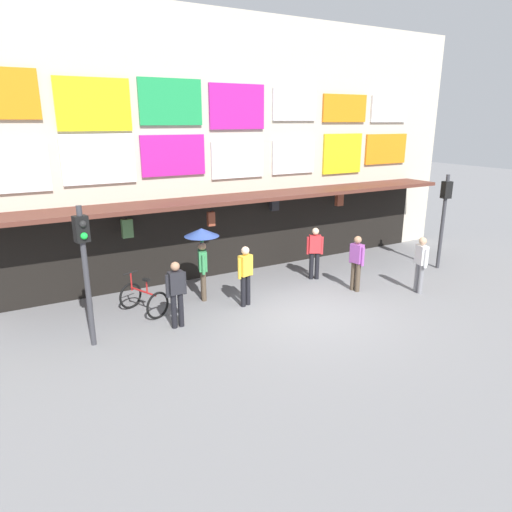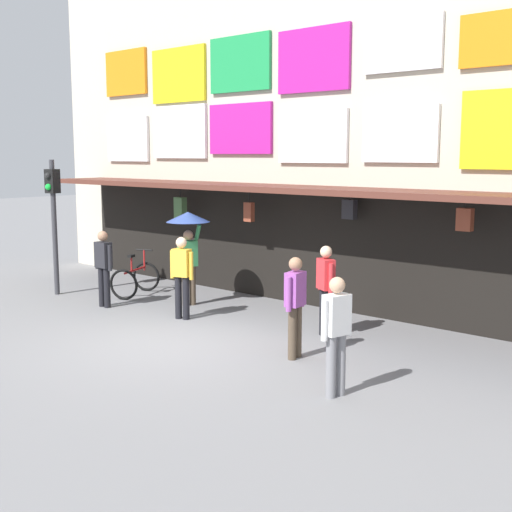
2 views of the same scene
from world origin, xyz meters
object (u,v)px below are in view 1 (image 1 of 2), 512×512
bicycle_parked (144,299)px  pedestrian_in_black (176,291)px  traffic_light_far (444,207)px  pedestrian_with_umbrella (202,244)px  pedestrian_in_white (315,250)px  traffic_light_near (84,254)px  pedestrian_in_green (421,262)px  pedestrian_in_blue (245,273)px  pedestrian_in_yellow (357,260)px

bicycle_parked → pedestrian_in_black: size_ratio=0.80×
traffic_light_far → pedestrian_with_umbrella: traffic_light_far is taller
pedestrian_in_white → traffic_light_near: bearing=-170.4°
traffic_light_near → traffic_light_far: (11.45, 0.02, 0.00)m
bicycle_parked → pedestrian_in_green: pedestrian_in_green is taller
bicycle_parked → pedestrian_in_green: (7.50, -2.48, 0.55)m
traffic_light_far → pedestrian_in_blue: (-7.36, 0.31, -1.19)m
pedestrian_in_yellow → pedestrian_in_black: same height
pedestrian_in_yellow → pedestrian_in_white: 1.52m
traffic_light_near → pedestrian_with_umbrella: size_ratio=1.54×
traffic_light_far → pedestrian_in_black: (-9.46, -0.08, -1.19)m
pedestrian_in_black → pedestrian_in_yellow: bearing=-2.2°
pedestrian_in_white → pedestrian_in_green: 3.17m
pedestrian_in_yellow → traffic_light_near: bearing=177.9°
traffic_light_far → pedestrian_in_yellow: bearing=-175.8°
traffic_light_near → pedestrian_in_black: bearing=-1.7°
traffic_light_near → pedestrian_with_umbrella: traffic_light_near is taller
traffic_light_far → pedestrian_in_black: 9.53m
pedestrian_in_yellow → pedestrian_with_umbrella: bearing=159.7°
pedestrian_in_black → pedestrian_in_green: (7.01, -1.24, 0.00)m
pedestrian_in_yellow → pedestrian_in_blue: size_ratio=1.00×
traffic_light_near → pedestrian_in_black: 2.32m
pedestrian_in_yellow → bicycle_parked: bearing=166.3°
pedestrian_in_white → pedestrian_in_black: same height
pedestrian_in_blue → pedestrian_in_black: 2.13m
pedestrian_with_umbrella → pedestrian_in_yellow: pedestrian_with_umbrella is taller
pedestrian_with_umbrella → pedestrian_in_green: size_ratio=1.24×
traffic_light_far → pedestrian_in_white: size_ratio=1.90×
pedestrian_in_green → bicycle_parked: bearing=161.7°
pedestrian_in_yellow → pedestrian_in_black: (-5.48, 0.21, 0.00)m
pedestrian_with_umbrella → pedestrian_in_yellow: bearing=-20.3°
traffic_light_far → pedestrian_with_umbrella: (-8.19, 1.27, -0.50)m
traffic_light_far → bicycle_parked: size_ratio=2.37×
pedestrian_in_black → pedestrian_in_green: 7.12m
traffic_light_far → pedestrian_in_blue: bearing=177.6°
bicycle_parked → pedestrian_with_umbrella: (1.75, 0.11, 1.25)m
pedestrian_in_blue → traffic_light_near: bearing=-175.4°
bicycle_parked → pedestrian_in_yellow: size_ratio=0.80×
bicycle_parked → pedestrian_in_black: 1.44m
bicycle_parked → pedestrian_in_blue: pedestrian_in_blue is taller
pedestrian_in_yellow → pedestrian_in_blue: same height
bicycle_parked → pedestrian_in_white: bearing=0.0°
traffic_light_far → pedestrian_in_blue: size_ratio=1.90×
pedestrian_in_yellow → pedestrian_in_green: size_ratio=1.00×
traffic_light_far → pedestrian_in_green: traffic_light_far is taller
pedestrian_with_umbrella → pedestrian_in_green: (5.75, -2.59, -0.69)m
traffic_light_near → bicycle_parked: bearing=38.1°
traffic_light_near → traffic_light_far: 11.45m
pedestrian_in_black → pedestrian_in_green: bearing=-10.0°
pedestrian_with_umbrella → pedestrian_in_blue: (0.84, -0.96, -0.69)m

